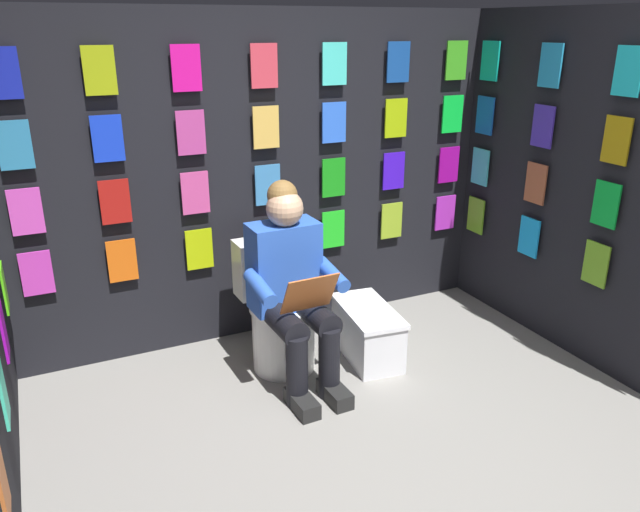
% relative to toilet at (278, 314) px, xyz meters
% --- Properties ---
extents(display_wall_back, '(3.34, 0.14, 2.10)m').
position_rel_toilet_xyz_m(display_wall_back, '(-0.12, -0.52, 0.73)').
color(display_wall_back, black).
rests_on(display_wall_back, ground).
extents(display_wall_left, '(0.14, 2.04, 2.10)m').
position_rel_toilet_xyz_m(display_wall_left, '(-1.79, 0.55, 0.73)').
color(display_wall_left, black).
rests_on(display_wall_left, ground).
extents(toilet, '(0.41, 0.56, 0.77)m').
position_rel_toilet_xyz_m(toilet, '(0.00, 0.00, 0.00)').
color(toilet, white).
rests_on(toilet, ground).
extents(person_reading, '(0.53, 0.69, 1.19)m').
position_rel_toilet_xyz_m(person_reading, '(-0.01, 0.23, 0.27)').
color(person_reading, blue).
rests_on(person_reading, ground).
extents(comic_longbox_near, '(0.36, 0.62, 0.34)m').
position_rel_toilet_xyz_m(comic_longbox_near, '(-0.53, 0.18, -0.16)').
color(comic_longbox_near, silver).
rests_on(comic_longbox_near, ground).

